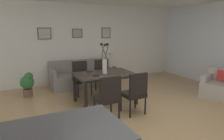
# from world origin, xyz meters

# --- Properties ---
(ground_plane) EXTENTS (9.00, 9.00, 0.00)m
(ground_plane) POSITION_xyz_m (0.00, 0.00, 0.00)
(ground_plane) COLOR tan
(back_wall_panel) EXTENTS (9.00, 0.10, 2.60)m
(back_wall_panel) POSITION_xyz_m (0.00, 3.25, 1.30)
(back_wall_panel) COLOR silver
(back_wall_panel) RESTS_ON ground
(dining_table) EXTENTS (1.40, 0.97, 0.74)m
(dining_table) POSITION_xyz_m (-0.18, 0.97, 0.65)
(dining_table) COLOR black
(dining_table) RESTS_ON ground
(dining_chair_near_left) EXTENTS (0.45, 0.45, 0.92)m
(dining_chair_near_left) POSITION_xyz_m (-0.52, 0.05, 0.51)
(dining_chair_near_left) COLOR black
(dining_chair_near_left) RESTS_ON ground
(dining_chair_near_right) EXTENTS (0.45, 0.45, 0.92)m
(dining_chair_near_right) POSITION_xyz_m (-0.50, 1.86, 0.51)
(dining_chair_near_right) COLOR black
(dining_chair_near_right) RESTS_ON ground
(dining_chair_far_left) EXTENTS (0.45, 0.45, 0.92)m
(dining_chair_far_left) POSITION_xyz_m (0.12, 0.06, 0.51)
(dining_chair_far_left) COLOR black
(dining_chair_far_left) RESTS_ON ground
(dining_chair_far_right) EXTENTS (0.46, 0.46, 0.92)m
(dining_chair_far_right) POSITION_xyz_m (0.16, 1.89, 0.51)
(dining_chair_far_right) COLOR black
(dining_chair_far_right) RESTS_ON ground
(centerpiece_vase) EXTENTS (0.21, 0.23, 0.73)m
(centerpiece_vase) POSITION_xyz_m (-0.18, 0.97, 1.02)
(centerpiece_vase) COLOR silver
(centerpiece_vase) RESTS_ON dining_table
(placemat_near_left) EXTENTS (0.32, 0.32, 0.01)m
(placemat_near_left) POSITION_xyz_m (-0.50, 0.75, 0.74)
(placemat_near_left) COLOR #4C4742
(placemat_near_left) RESTS_ON dining_table
(bowl_near_left) EXTENTS (0.17, 0.17, 0.07)m
(bowl_near_left) POSITION_xyz_m (-0.50, 0.75, 0.78)
(bowl_near_left) COLOR #2D2826
(bowl_near_left) RESTS_ON dining_table
(placemat_near_right) EXTENTS (0.32, 0.32, 0.01)m
(placemat_near_right) POSITION_xyz_m (-0.50, 1.18, 0.74)
(placemat_near_right) COLOR #4C4742
(placemat_near_right) RESTS_ON dining_table
(bowl_near_right) EXTENTS (0.17, 0.17, 0.07)m
(bowl_near_right) POSITION_xyz_m (-0.50, 1.18, 0.78)
(bowl_near_right) COLOR #2D2826
(bowl_near_right) RESTS_ON dining_table
(sofa) EXTENTS (1.74, 0.84, 0.80)m
(sofa) POSITION_xyz_m (-0.32, 2.70, 0.28)
(sofa) COLOR gray
(sofa) RESTS_ON ground
(side_table) EXTENTS (0.36, 0.36, 0.52)m
(side_table) POSITION_xyz_m (0.78, 2.63, 0.26)
(side_table) COLOR black
(side_table) RESTS_ON ground
(table_lamp) EXTENTS (0.22, 0.22, 0.51)m
(table_lamp) POSITION_xyz_m (0.78, 2.63, 0.89)
(table_lamp) COLOR beige
(table_lamp) RESTS_ON side_table
(armchair) EXTENTS (1.04, 1.04, 0.75)m
(armchair) POSITION_xyz_m (2.76, 0.01, 0.29)
(armchair) COLOR #ADA399
(armchair) RESTS_ON ground
(framed_picture_left) EXTENTS (0.40, 0.03, 0.36)m
(framed_picture_left) POSITION_xyz_m (-1.22, 3.18, 1.65)
(framed_picture_left) COLOR #473828
(framed_picture_center) EXTENTS (0.33, 0.03, 0.29)m
(framed_picture_center) POSITION_xyz_m (-0.18, 3.18, 1.65)
(framed_picture_center) COLOR #473828
(framed_picture_right) EXTENTS (0.33, 0.03, 0.37)m
(framed_picture_right) POSITION_xyz_m (0.86, 3.18, 1.65)
(framed_picture_right) COLOR #473828
(potted_plant) EXTENTS (0.36, 0.36, 0.67)m
(potted_plant) POSITION_xyz_m (-1.87, 2.26, 0.37)
(potted_plant) COLOR brown
(potted_plant) RESTS_ON ground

